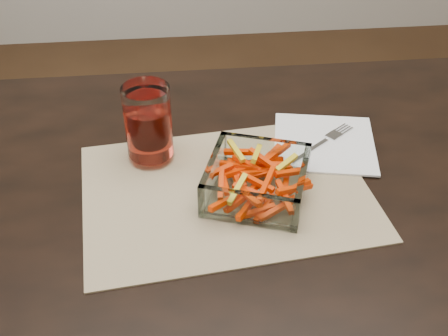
% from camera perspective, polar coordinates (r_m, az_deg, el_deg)
% --- Properties ---
extents(dining_table, '(1.60, 0.90, 0.75)m').
position_cam_1_polar(dining_table, '(0.95, 7.98, -7.44)').
color(dining_table, black).
rests_on(dining_table, ground).
extents(placemat, '(0.48, 0.38, 0.00)m').
position_cam_1_polar(placemat, '(0.90, 0.22, -2.34)').
color(placemat, '#9F8768').
rests_on(placemat, dining_table).
extents(glass_bowl, '(0.19, 0.19, 0.06)m').
position_cam_1_polar(glass_bowl, '(0.87, 3.34, -1.41)').
color(glass_bowl, white).
rests_on(glass_bowl, placemat).
extents(tumbler, '(0.08, 0.08, 0.14)m').
position_cam_1_polar(tumbler, '(0.94, -7.66, 4.17)').
color(tumbler, white).
rests_on(tumbler, placemat).
extents(napkin, '(0.21, 0.21, 0.00)m').
position_cam_1_polar(napkin, '(1.01, 10.15, 2.52)').
color(napkin, white).
rests_on(napkin, placemat).
extents(fork, '(0.14, 0.11, 0.00)m').
position_cam_1_polar(fork, '(1.01, 10.09, 2.64)').
color(fork, silver).
rests_on(fork, napkin).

